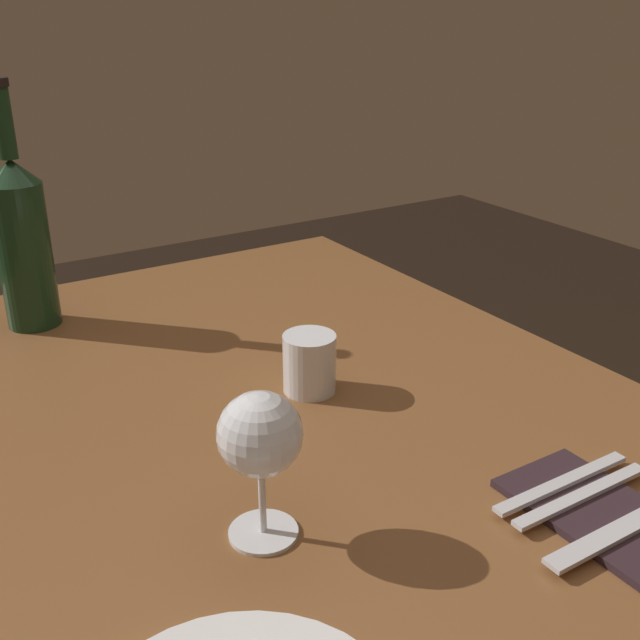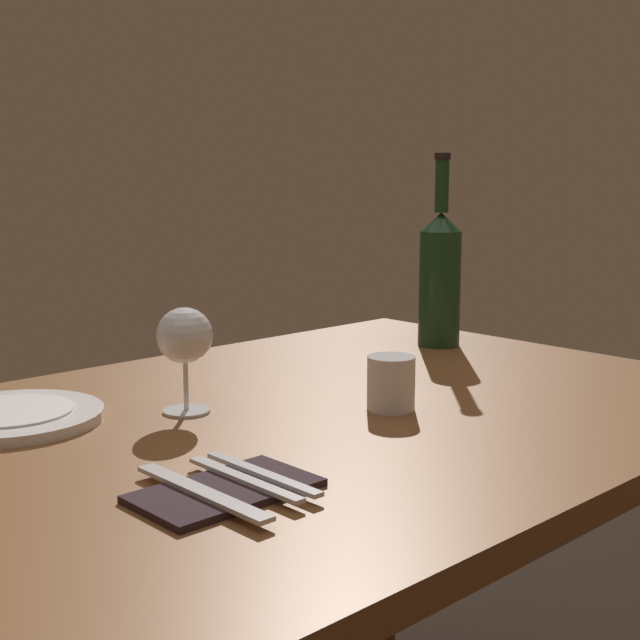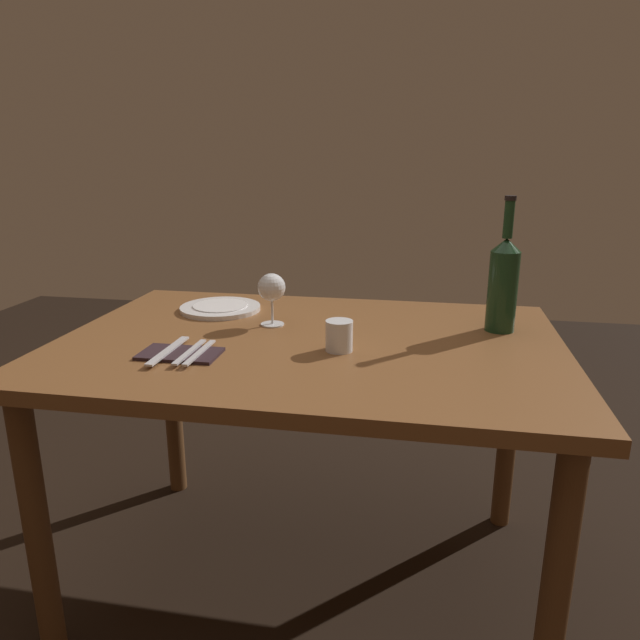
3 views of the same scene
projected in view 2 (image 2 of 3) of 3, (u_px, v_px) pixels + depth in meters
The scene contains 9 objects.
dining_table at pixel (306, 472), 1.26m from camera, with size 1.30×0.90×0.74m.
wine_glass_left at pixel (185, 338), 1.22m from camera, with size 0.08×0.08×0.15m.
wine_bottle at pixel (440, 275), 1.68m from camera, with size 0.08×0.08×0.36m.
water_tumbler at pixel (391, 385), 1.25m from camera, with size 0.07×0.07×0.08m.
dinner_plate at pixel (10, 416), 1.19m from camera, with size 0.25×0.25×0.02m.
folded_napkin at pixel (225, 491), 0.93m from camera, with size 0.19×0.11×0.01m.
fork_inner at pixel (244, 479), 0.94m from camera, with size 0.01×0.18×0.00m.
fork_outer at pixel (262, 474), 0.96m from camera, with size 0.01×0.18×0.00m.
table_knife at pixel (202, 492), 0.91m from camera, with size 0.02×0.21×0.00m.
Camera 2 is at (0.81, 0.89, 1.08)m, focal length 50.06 mm.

